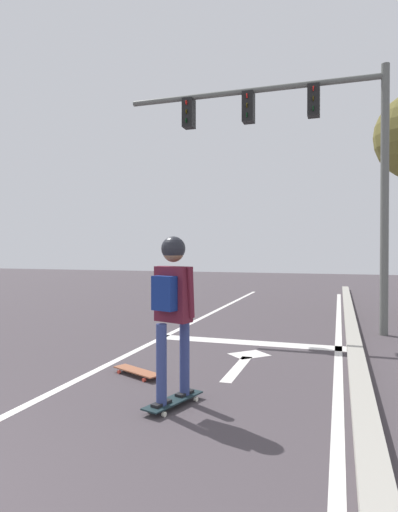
% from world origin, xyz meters
% --- Properties ---
extents(lane_line_center, '(0.12, 20.00, 0.01)m').
position_xyz_m(lane_line_center, '(-0.17, 6.00, 0.00)').
color(lane_line_center, silver).
rests_on(lane_line_center, ground).
extents(lane_line_curbside, '(0.12, 20.00, 0.01)m').
position_xyz_m(lane_line_curbside, '(3.04, 6.00, 0.00)').
color(lane_line_curbside, silver).
rests_on(lane_line_curbside, ground).
extents(stop_bar, '(3.36, 0.40, 0.01)m').
position_xyz_m(stop_bar, '(1.51, 6.62, 0.00)').
color(stop_bar, silver).
rests_on(stop_bar, ground).
extents(lane_arrow_stem, '(0.16, 1.40, 0.01)m').
position_xyz_m(lane_arrow_stem, '(1.68, 4.89, 0.00)').
color(lane_arrow_stem, silver).
rests_on(lane_arrow_stem, ground).
extents(lane_arrow_head, '(0.71, 0.71, 0.01)m').
position_xyz_m(lane_arrow_head, '(1.68, 5.74, 0.00)').
color(lane_arrow_head, silver).
rests_on(lane_arrow_head, ground).
extents(curb_strip, '(0.24, 24.00, 0.14)m').
position_xyz_m(curb_strip, '(3.29, 6.00, 0.07)').
color(curb_strip, '#A29D92').
rests_on(curb_strip, ground).
extents(skateboard, '(0.45, 0.83, 0.08)m').
position_xyz_m(skateboard, '(1.36, 3.21, 0.07)').
color(skateboard, '#16272C').
rests_on(skateboard, ground).
extents(skater, '(0.46, 0.63, 1.75)m').
position_xyz_m(skater, '(1.35, 3.20, 1.20)').
color(skater, navy).
rests_on(skater, skateboard).
extents(spare_skateboard, '(0.79, 0.52, 0.08)m').
position_xyz_m(spare_skateboard, '(0.49, 4.12, 0.06)').
color(spare_skateboard, '#985537').
rests_on(spare_skateboard, ground).
extents(traffic_signal_mast, '(5.49, 0.34, 5.30)m').
position_xyz_m(traffic_signal_mast, '(2.24, 8.12, 3.99)').
color(traffic_signal_mast, '#5D605B').
rests_on(traffic_signal_mast, ground).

